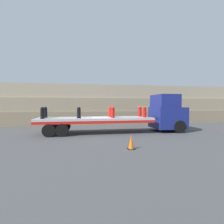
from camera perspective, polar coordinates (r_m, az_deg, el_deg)
name	(u,v)px	position (r m, az deg, el deg)	size (l,w,h in m)	color
ground_plane	(96,133)	(14.23, -5.39, -6.84)	(120.00, 120.00, 0.00)	#474749
rock_cliff	(90,105)	(21.19, -7.08, 2.39)	(60.00, 3.30, 4.59)	#84755B
truck_cab	(168,113)	(15.88, 17.72, -0.42)	(2.49, 2.70, 3.14)	navy
flatbed_trailer	(88,120)	(14.07, -7.72, -2.76)	(9.05, 2.64, 1.26)	#B2B2B7
fire_hydrant_black_near_0	(42,113)	(13.73, -21.77, -0.30)	(0.36, 0.59, 0.87)	black
fire_hydrant_black_far_0	(45,112)	(14.83, -20.91, -0.10)	(0.36, 0.59, 0.87)	black
fire_hydrant_black_near_1	(79,113)	(13.45, -10.78, -0.23)	(0.36, 0.59, 0.87)	black
fire_hydrant_black_far_1	(79,112)	(14.57, -10.74, -0.03)	(0.36, 0.59, 0.87)	black
fire_hydrant_red_near_2	(113,112)	(13.68, 0.25, -0.14)	(0.36, 0.59, 0.87)	red
fire_hydrant_red_far_2	(110,112)	(14.79, -0.55, 0.04)	(0.36, 0.59, 0.87)	red
fire_hydrant_red_near_3	(144,112)	(14.40, 10.55, -0.06)	(0.36, 0.59, 0.87)	red
fire_hydrant_red_far_3	(140,112)	(15.45, 9.07, 0.11)	(0.36, 0.59, 0.87)	red
cargo_strap_rear	(79,107)	(14.00, -10.77, 1.73)	(0.05, 2.75, 0.01)	yellow
cargo_strap_middle	(142,107)	(14.91, 9.80, 1.77)	(0.05, 2.75, 0.01)	yellow
traffic_cone	(131,142)	(9.14, 6.27, -9.80)	(0.38, 0.38, 0.71)	black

